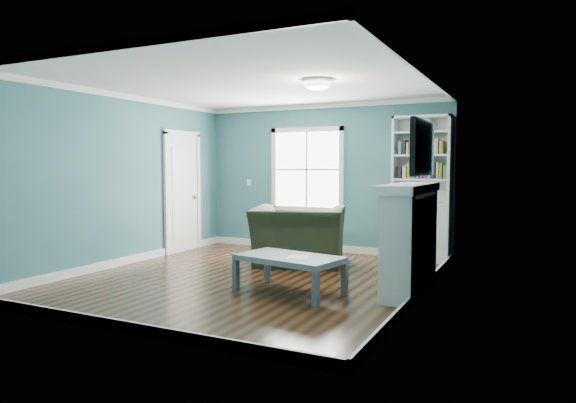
% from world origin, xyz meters
% --- Properties ---
extents(floor, '(5.00, 5.00, 0.00)m').
position_xyz_m(floor, '(0.00, 0.00, 0.00)').
color(floor, black).
rests_on(floor, ground).
extents(room_walls, '(5.00, 5.00, 5.00)m').
position_xyz_m(room_walls, '(0.00, 0.00, 1.58)').
color(room_walls, '#305C6B').
rests_on(room_walls, ground).
extents(trim, '(4.50, 5.00, 2.60)m').
position_xyz_m(trim, '(0.00, 0.00, 1.24)').
color(trim, white).
rests_on(trim, ground).
extents(window, '(1.40, 0.06, 1.50)m').
position_xyz_m(window, '(-0.30, 2.49, 1.45)').
color(window, white).
rests_on(window, room_walls).
extents(bookshelf, '(0.90, 0.35, 2.31)m').
position_xyz_m(bookshelf, '(1.77, 2.30, 0.92)').
color(bookshelf, silver).
rests_on(bookshelf, ground).
extents(fireplace, '(0.44, 1.58, 1.30)m').
position_xyz_m(fireplace, '(2.08, 0.20, 0.64)').
color(fireplace, black).
rests_on(fireplace, ground).
extents(tv, '(0.06, 1.10, 0.65)m').
position_xyz_m(tv, '(2.20, 0.20, 1.72)').
color(tv, black).
rests_on(tv, fireplace).
extents(door, '(0.12, 0.98, 2.17)m').
position_xyz_m(door, '(-2.22, 1.40, 1.07)').
color(door, silver).
rests_on(door, ground).
extents(ceiling_fixture, '(0.38, 0.38, 0.15)m').
position_xyz_m(ceiling_fixture, '(0.90, 0.10, 2.55)').
color(ceiling_fixture, white).
rests_on(ceiling_fixture, room_walls).
extents(light_switch, '(0.08, 0.01, 0.12)m').
position_xyz_m(light_switch, '(-1.50, 2.48, 1.20)').
color(light_switch, white).
rests_on(light_switch, room_walls).
extents(recliner, '(1.55, 1.23, 1.19)m').
position_xyz_m(recliner, '(0.16, 1.15, 0.59)').
color(recliner, '#212E1C').
rests_on(recliner, ground).
extents(coffee_table, '(1.34, 0.90, 0.45)m').
position_xyz_m(coffee_table, '(0.79, -0.49, 0.39)').
color(coffee_table, '#474C55').
rests_on(coffee_table, ground).
extents(paper_sheet, '(0.31, 0.36, 0.00)m').
position_xyz_m(paper_sheet, '(0.94, -0.55, 0.45)').
color(paper_sheet, white).
rests_on(paper_sheet, coffee_table).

